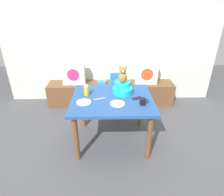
% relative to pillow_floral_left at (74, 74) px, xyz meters
% --- Properties ---
extents(ground_plane, '(8.00, 8.00, 0.00)m').
position_rel_pillow_floral_left_xyz_m(ground_plane, '(0.75, -1.22, -0.68)').
color(ground_plane, '#4C4C51').
extents(back_wall, '(4.40, 0.10, 2.60)m').
position_rel_pillow_floral_left_xyz_m(back_wall, '(0.75, 0.29, 0.62)').
color(back_wall, silver).
rests_on(back_wall, ground_plane).
extents(window_bench, '(2.60, 0.44, 0.46)m').
position_rel_pillow_floral_left_xyz_m(window_bench, '(0.75, 0.02, -0.45)').
color(window_bench, brown).
rests_on(window_bench, ground_plane).
extents(pillow_floral_left, '(0.44, 0.15, 0.44)m').
position_rel_pillow_floral_left_xyz_m(pillow_floral_left, '(0.00, 0.00, 0.00)').
color(pillow_floral_left, white).
rests_on(pillow_floral_left, window_bench).
extents(pillow_floral_right, '(0.44, 0.15, 0.44)m').
position_rel_pillow_floral_left_xyz_m(pillow_floral_right, '(1.47, 0.00, 0.00)').
color(pillow_floral_right, white).
rests_on(pillow_floral_right, window_bench).
extents(book_stack, '(0.20, 0.14, 0.06)m').
position_rel_pillow_floral_left_xyz_m(book_stack, '(0.56, 0.02, -0.19)').
color(book_stack, teal).
rests_on(book_stack, window_bench).
extents(dining_table, '(1.15, 0.98, 0.74)m').
position_rel_pillow_floral_left_xyz_m(dining_table, '(0.75, -1.22, -0.05)').
color(dining_table, '#264C8C').
rests_on(dining_table, ground_plane).
extents(highchair, '(0.34, 0.45, 0.79)m').
position_rel_pillow_floral_left_xyz_m(highchair, '(0.89, -0.42, -0.16)').
color(highchair, '#2672B2').
rests_on(highchair, ground_plane).
extents(infant_seat_teal, '(0.30, 0.33, 0.16)m').
position_rel_pillow_floral_left_xyz_m(infant_seat_teal, '(0.90, -1.04, 0.13)').
color(infant_seat_teal, '#1CBECC').
rests_on(infant_seat_teal, dining_table).
extents(teddy_bear, '(0.13, 0.12, 0.25)m').
position_rel_pillow_floral_left_xyz_m(teddy_bear, '(0.90, -1.04, 0.34)').
color(teddy_bear, '#A1712C').
rests_on(teddy_bear, infant_seat_teal).
extents(ketchup_bottle, '(0.07, 0.07, 0.18)m').
position_rel_pillow_floral_left_xyz_m(ketchup_bottle, '(0.38, -1.12, 0.15)').
color(ketchup_bottle, gold).
rests_on(ketchup_bottle, dining_table).
extents(coffee_mug, '(0.12, 0.08, 0.09)m').
position_rel_pillow_floral_left_xyz_m(coffee_mug, '(1.15, -1.42, 0.11)').
color(coffee_mug, black).
rests_on(coffee_mug, dining_table).
extents(dinner_plate_near, '(0.20, 0.20, 0.01)m').
position_rel_pillow_floral_left_xyz_m(dinner_plate_near, '(0.36, -1.35, 0.07)').
color(dinner_plate_near, white).
rests_on(dinner_plate_near, dining_table).
extents(dinner_plate_far, '(0.20, 0.20, 0.01)m').
position_rel_pillow_floral_left_xyz_m(dinner_plate_far, '(0.82, -1.40, 0.07)').
color(dinner_plate_far, white).
rests_on(dinner_plate_far, dining_table).
extents(cell_phone, '(0.16, 0.12, 0.01)m').
position_rel_pillow_floral_left_xyz_m(cell_phone, '(1.10, -1.24, 0.06)').
color(cell_phone, black).
rests_on(cell_phone, dining_table).
extents(table_fork, '(0.16, 0.08, 0.01)m').
position_rel_pillow_floral_left_xyz_m(table_fork, '(0.57, -1.24, 0.06)').
color(table_fork, silver).
rests_on(table_fork, dining_table).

